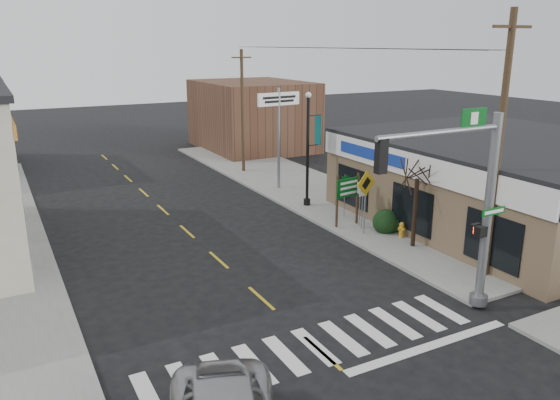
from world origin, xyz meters
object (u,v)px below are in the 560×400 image
fire_hydrant (401,229)px  bare_tree (418,166)px  lamp_post (309,141)px  utility_pole_far (243,110)px  dance_center_sign (279,112)px  guide_sign (348,192)px  traffic_signal_pole (472,194)px  utility_pole_near (499,146)px

fire_hydrant → bare_tree: (-0.29, -1.10, 3.16)m
lamp_post → utility_pole_far: size_ratio=0.75×
lamp_post → fire_hydrant: bearing=-75.0°
lamp_post → dance_center_sign: lamp_post is taller
fire_hydrant → dance_center_sign: 11.33m
fire_hydrant → bare_tree: bare_tree is taller
guide_sign → bare_tree: bare_tree is taller
dance_center_sign → utility_pole_far: bearing=84.5°
fire_hydrant → utility_pole_far: 16.14m
guide_sign → bare_tree: 4.22m
fire_hydrant → lamp_post: 7.27m
traffic_signal_pole → fire_hydrant: 7.86m
bare_tree → traffic_signal_pole: bearing=-115.8°
dance_center_sign → bare_tree: (0.46, -11.60, -1.04)m
fire_hydrant → dance_center_sign: size_ratio=0.12×
guide_sign → utility_pole_near: 8.12m
traffic_signal_pole → utility_pole_near: size_ratio=0.69×
guide_sign → utility_pole_far: (0.46, 13.12, 2.52)m
lamp_post → guide_sign: bearing=-86.4°
lamp_post → bare_tree: lamp_post is taller
utility_pole_far → utility_pole_near: bearing=-88.3°
traffic_signal_pole → fire_hydrant: (2.85, 6.40, -3.57)m
guide_sign → lamp_post: size_ratio=0.42×
traffic_signal_pole → lamp_post: traffic_signal_pole is taller
bare_tree → utility_pole_near: (0.39, -3.64, 1.42)m
fire_hydrant → bare_tree: 3.36m
guide_sign → dance_center_sign: bearing=78.0°
utility_pole_near → lamp_post: bearing=100.4°
traffic_signal_pole → fire_hydrant: size_ratio=9.32×
fire_hydrant → utility_pole_far: bearing=92.8°
guide_sign → utility_pole_far: size_ratio=0.31×
fire_hydrant → bare_tree: size_ratio=0.16×
dance_center_sign → bare_tree: 11.66m
traffic_signal_pole → dance_center_sign: traffic_signal_pole is taller
traffic_signal_pole → dance_center_sign: (2.10, 16.90, 0.63)m
utility_pole_near → bare_tree: bearing=100.5°
guide_sign → lamp_post: lamp_post is taller
utility_pole_near → dance_center_sign: bearing=97.6°
guide_sign → fire_hydrant: size_ratio=3.56×
guide_sign → utility_pole_far: utility_pole_far is taller
guide_sign → lamp_post: bearing=79.4°
bare_tree → utility_pole_near: bearing=-83.8°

